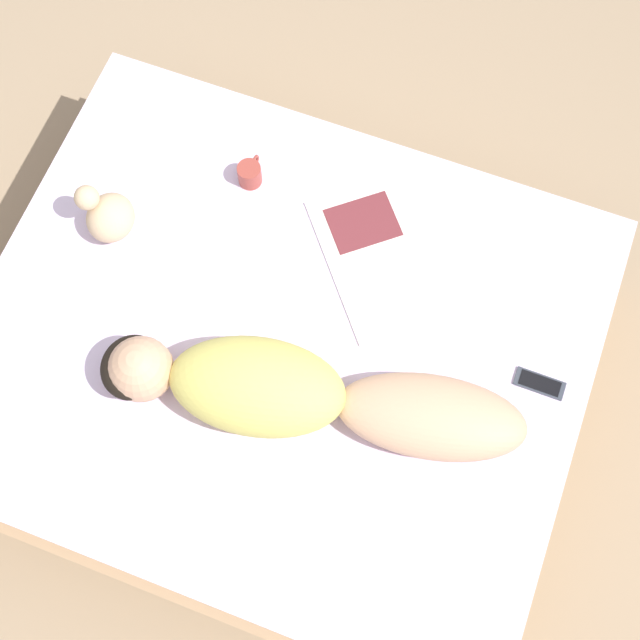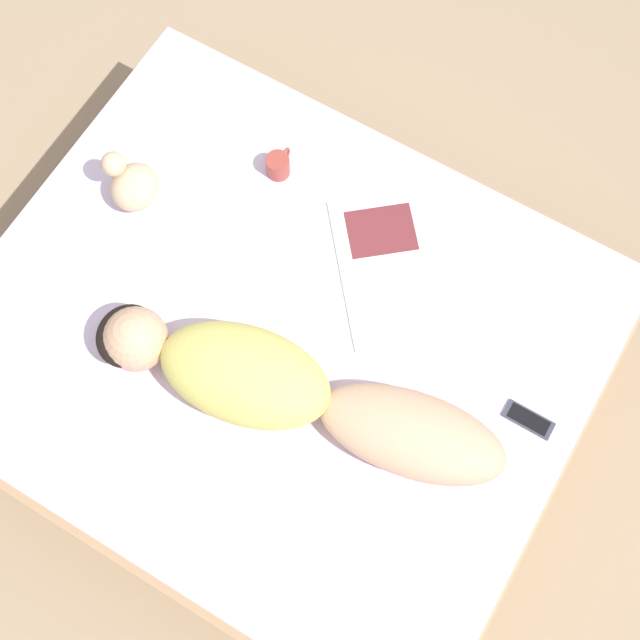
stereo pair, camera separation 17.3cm
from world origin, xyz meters
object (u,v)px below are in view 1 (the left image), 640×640
at_px(open_magazine, 376,256).
at_px(cell_phone, 540,384).
at_px(person, 292,393).
at_px(coffee_mug, 250,173).

relative_size(open_magazine, cell_phone, 3.94).
bearing_deg(cell_phone, open_magazine, 69.28).
distance_m(person, open_magazine, 0.58).
bearing_deg(coffee_mug, open_magazine, -103.82).
relative_size(person, open_magazine, 2.13).
relative_size(coffee_mug, cell_phone, 0.74).
bearing_deg(open_magazine, cell_phone, -150.39).
bearing_deg(cell_phone, person, 114.58).
distance_m(open_magazine, cell_phone, 0.67).
bearing_deg(coffee_mug, person, -148.42).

